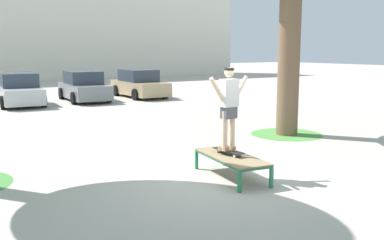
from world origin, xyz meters
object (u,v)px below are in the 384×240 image
Objects in this scene: skate_box at (231,158)px; car_grey at (84,87)px; skateboard at (228,151)px; skater at (229,103)px; car_silver at (19,90)px; car_tan at (139,84)px.

car_grey is at bearing 81.95° from skate_box.
skate_box is at bearing -97.44° from skateboard.
skateboard is 0.48× the size of skater.
car_silver is 3.16m from car_grey.
car_tan is at bearing 70.73° from skater.
car_tan reaches higher than skate_box.
skate_box is 15.30m from car_grey.
skater is (0.02, 0.13, 1.12)m from skate_box.
car_grey is at bearing 81.95° from skater.
skater reaches higher than car_grey.
car_grey is at bearing 81.95° from skateboard.
skate_box is 2.44× the size of skateboard.
skater reaches higher than skateboard.
car_silver is (-1.03, 14.90, 0.15)m from skateboard.
skateboard is at bearing -86.03° from car_silver.
car_tan is at bearing 70.74° from skateboard.
skater is at bearing 82.71° from skate_box.
car_silver is at bearing 93.97° from skateboard.
car_tan is at bearing 1.89° from car_silver.
skateboard is at bearing -98.05° from car_grey.
car_grey is 3.16m from car_tan.
skate_box is 0.18m from skateboard.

